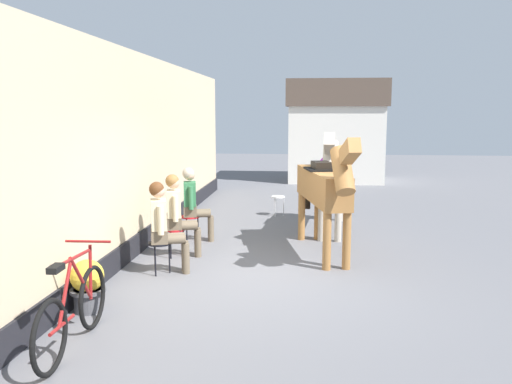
# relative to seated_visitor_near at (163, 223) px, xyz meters

# --- Properties ---
(ground_plane) EXTENTS (40.00, 40.00, 0.00)m
(ground_plane) POSITION_rel_seated_visitor_near_xyz_m (1.64, 3.15, -0.78)
(ground_plane) COLOR slate
(pub_facade_wall) EXTENTS (0.34, 14.00, 3.40)m
(pub_facade_wall) POSITION_rel_seated_visitor_near_xyz_m (-0.90, 1.65, 0.76)
(pub_facade_wall) COLOR #CCB793
(pub_facade_wall) RESTS_ON ground_plane
(distant_cottage) EXTENTS (3.40, 2.60, 3.50)m
(distant_cottage) POSITION_rel_seated_visitor_near_xyz_m (3.04, 11.27, 1.02)
(distant_cottage) COLOR silver
(distant_cottage) RESTS_ON ground_plane
(seated_visitor_near) EXTENTS (0.61, 0.48, 1.39)m
(seated_visitor_near) POSITION_rel_seated_visitor_near_xyz_m (0.00, 0.00, 0.00)
(seated_visitor_near) COLOR black
(seated_visitor_near) RESTS_ON ground_plane
(seated_visitor_middle) EXTENTS (0.61, 0.48, 1.39)m
(seated_visitor_middle) POSITION_rel_seated_visitor_near_xyz_m (-0.01, 0.93, 0.00)
(seated_visitor_middle) COLOR red
(seated_visitor_middle) RESTS_ON ground_plane
(seated_visitor_far) EXTENTS (0.61, 0.48, 1.39)m
(seated_visitor_far) POSITION_rel_seated_visitor_near_xyz_m (0.01, 2.01, 0.00)
(seated_visitor_far) COLOR red
(seated_visitor_far) RESTS_ON ground_plane
(saddled_horse_near) EXTENTS (0.92, 2.96, 2.06)m
(saddled_horse_near) POSITION_rel_seated_visitor_near_xyz_m (2.39, 1.29, 0.38)
(saddled_horse_near) COLOR #9E6B38
(saddled_horse_near) RESTS_ON ground_plane
(saddled_horse_far) EXTENTS (0.63, 3.00, 2.06)m
(saddled_horse_far) POSITION_rel_seated_visitor_near_xyz_m (2.61, 3.10, 0.38)
(saddled_horse_far) COLOR #B2A899
(saddled_horse_far) RESTS_ON ground_plane
(flower_planter_near) EXTENTS (0.43, 0.43, 0.64)m
(flower_planter_near) POSITION_rel_seated_visitor_near_xyz_m (-0.51, -1.57, -0.44)
(flower_planter_near) COLOR #4C4C51
(flower_planter_near) RESTS_ON ground_plane
(leaning_bicycle) EXTENTS (0.50, 1.76, 1.02)m
(leaning_bicycle) POSITION_rel_seated_visitor_near_xyz_m (-0.22, -2.56, -0.38)
(leaning_bicycle) COLOR black
(leaning_bicycle) RESTS_ON ground_plane
(spare_stool_white) EXTENTS (0.32, 0.32, 0.46)m
(spare_stool_white) POSITION_rel_seated_visitor_near_xyz_m (1.43, 4.62, -0.38)
(spare_stool_white) COLOR white
(spare_stool_white) RESTS_ON ground_plane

